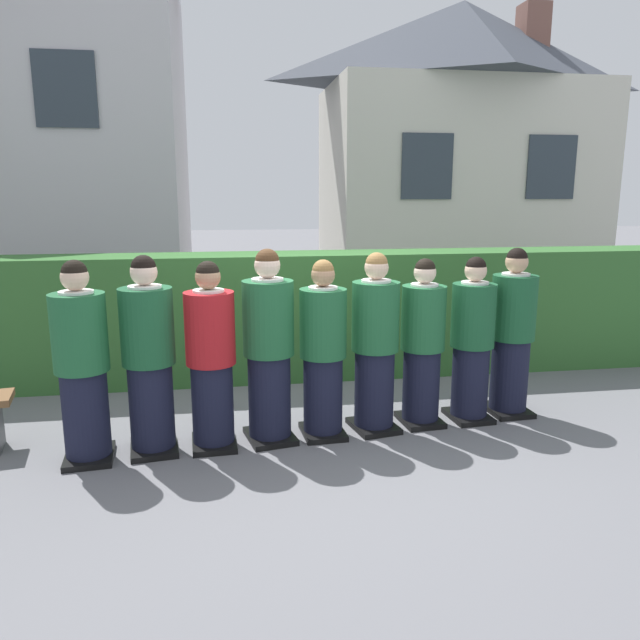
{
  "coord_description": "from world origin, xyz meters",
  "views": [
    {
      "loc": [
        -0.81,
        -5.13,
        2.15
      ],
      "look_at": [
        0.0,
        0.0,
        1.05
      ],
      "focal_mm": 34.28,
      "sensor_mm": 36.0,
      "label": 1
    }
  ],
  "objects_px": {
    "student_front_row_1": "(149,360)",
    "student_front_row_8": "(512,336)",
    "student_in_red_blazer": "(211,361)",
    "student_front_row_3": "(269,351)",
    "student_front_row_7": "(472,344)",
    "student_front_row_6": "(422,347)",
    "student_front_row_0": "(82,367)",
    "student_front_row_4": "(323,354)",
    "student_front_row_5": "(375,347)"
  },
  "relations": [
    {
      "from": "student_front_row_3",
      "to": "student_front_row_8",
      "type": "distance_m",
      "value": 2.39
    },
    {
      "from": "student_front_row_0",
      "to": "student_front_row_1",
      "type": "distance_m",
      "value": 0.51
    },
    {
      "from": "student_front_row_7",
      "to": "student_front_row_8",
      "type": "bearing_deg",
      "value": 12.48
    },
    {
      "from": "student_front_row_5",
      "to": "student_front_row_4",
      "type": "bearing_deg",
      "value": -172.47
    },
    {
      "from": "student_in_red_blazer",
      "to": "student_front_row_0",
      "type": "bearing_deg",
      "value": -173.51
    },
    {
      "from": "student_front_row_1",
      "to": "student_front_row_8",
      "type": "relative_size",
      "value": 1.02
    },
    {
      "from": "student_front_row_1",
      "to": "student_front_row_3",
      "type": "distance_m",
      "value": 0.99
    },
    {
      "from": "student_in_red_blazer",
      "to": "student_front_row_7",
      "type": "bearing_deg",
      "value": 6.37
    },
    {
      "from": "student_front_row_3",
      "to": "student_front_row_5",
      "type": "distance_m",
      "value": 0.96
    },
    {
      "from": "student_front_row_0",
      "to": "student_front_row_4",
      "type": "height_order",
      "value": "student_front_row_0"
    },
    {
      "from": "student_front_row_3",
      "to": "student_front_row_7",
      "type": "bearing_deg",
      "value": 5.9
    },
    {
      "from": "student_front_row_0",
      "to": "student_front_row_8",
      "type": "bearing_deg",
      "value": 7.12
    },
    {
      "from": "student_in_red_blazer",
      "to": "student_front_row_8",
      "type": "height_order",
      "value": "student_front_row_8"
    },
    {
      "from": "student_front_row_1",
      "to": "student_front_row_8",
      "type": "bearing_deg",
      "value": 6.59
    },
    {
      "from": "student_in_red_blazer",
      "to": "student_front_row_4",
      "type": "relative_size",
      "value": 1.01
    },
    {
      "from": "student_in_red_blazer",
      "to": "student_front_row_6",
      "type": "height_order",
      "value": "student_in_red_blazer"
    },
    {
      "from": "student_front_row_7",
      "to": "student_front_row_8",
      "type": "xyz_separation_m",
      "value": [
        0.45,
        0.1,
        0.03
      ]
    },
    {
      "from": "student_front_row_3",
      "to": "student_front_row_6",
      "type": "relative_size",
      "value": 1.08
    },
    {
      "from": "student_front_row_6",
      "to": "student_front_row_3",
      "type": "bearing_deg",
      "value": -173.11
    },
    {
      "from": "student_front_row_5",
      "to": "student_front_row_7",
      "type": "height_order",
      "value": "student_front_row_5"
    },
    {
      "from": "student_front_row_4",
      "to": "student_front_row_5",
      "type": "distance_m",
      "value": 0.49
    },
    {
      "from": "student_front_row_8",
      "to": "student_front_row_7",
      "type": "bearing_deg",
      "value": -167.52
    },
    {
      "from": "student_in_red_blazer",
      "to": "student_front_row_4",
      "type": "xyz_separation_m",
      "value": [
        0.97,
        0.1,
        -0.01
      ]
    },
    {
      "from": "student_front_row_0",
      "to": "student_front_row_7",
      "type": "relative_size",
      "value": 1.05
    },
    {
      "from": "student_front_row_6",
      "to": "student_front_row_1",
      "type": "bearing_deg",
      "value": -173.79
    },
    {
      "from": "student_front_row_3",
      "to": "student_front_row_5",
      "type": "xyz_separation_m",
      "value": [
        0.96,
        0.09,
        -0.03
      ]
    },
    {
      "from": "student_front_row_6",
      "to": "student_front_row_7",
      "type": "bearing_deg",
      "value": 3.02
    },
    {
      "from": "student_front_row_3",
      "to": "student_front_row_4",
      "type": "xyz_separation_m",
      "value": [
        0.48,
        0.03,
        -0.05
      ]
    },
    {
      "from": "student_front_row_7",
      "to": "student_front_row_6",
      "type": "bearing_deg",
      "value": -176.98
    },
    {
      "from": "student_front_row_0",
      "to": "student_front_row_6",
      "type": "distance_m",
      "value": 2.95
    },
    {
      "from": "student_front_row_1",
      "to": "student_front_row_5",
      "type": "height_order",
      "value": "student_front_row_1"
    },
    {
      "from": "student_front_row_8",
      "to": "student_front_row_0",
      "type": "bearing_deg",
      "value": -172.88
    },
    {
      "from": "student_in_red_blazer",
      "to": "student_front_row_8",
      "type": "relative_size",
      "value": 0.98
    },
    {
      "from": "student_front_row_5",
      "to": "student_front_row_6",
      "type": "distance_m",
      "value": 0.48
    },
    {
      "from": "student_in_red_blazer",
      "to": "student_front_row_8",
      "type": "xyz_separation_m",
      "value": [
        2.86,
        0.37,
        0.02
      ]
    },
    {
      "from": "student_front_row_0",
      "to": "student_front_row_4",
      "type": "relative_size",
      "value": 1.04
    },
    {
      "from": "student_front_row_4",
      "to": "student_front_row_8",
      "type": "relative_size",
      "value": 0.97
    },
    {
      "from": "student_in_red_blazer",
      "to": "student_front_row_7",
      "type": "xyz_separation_m",
      "value": [
        2.41,
        0.27,
        -0.02
      ]
    },
    {
      "from": "student_front_row_1",
      "to": "student_front_row_3",
      "type": "xyz_separation_m",
      "value": [
        0.99,
        0.09,
        0.01
      ]
    },
    {
      "from": "student_front_row_4",
      "to": "student_front_row_7",
      "type": "distance_m",
      "value": 1.46
    },
    {
      "from": "student_front_row_1",
      "to": "student_front_row_7",
      "type": "bearing_deg",
      "value": 5.67
    },
    {
      "from": "student_in_red_blazer",
      "to": "student_front_row_8",
      "type": "bearing_deg",
      "value": 7.34
    },
    {
      "from": "student_front_row_6",
      "to": "student_front_row_8",
      "type": "height_order",
      "value": "student_front_row_8"
    },
    {
      "from": "student_front_row_0",
      "to": "student_front_row_5",
      "type": "distance_m",
      "value": 2.47
    },
    {
      "from": "student_front_row_4",
      "to": "student_front_row_5",
      "type": "relative_size",
      "value": 0.97
    },
    {
      "from": "student_front_row_6",
      "to": "student_front_row_8",
      "type": "distance_m",
      "value": 0.95
    },
    {
      "from": "student_in_red_blazer",
      "to": "student_front_row_8",
      "type": "distance_m",
      "value": 2.88
    },
    {
      "from": "student_front_row_5",
      "to": "student_front_row_6",
      "type": "height_order",
      "value": "student_front_row_5"
    },
    {
      "from": "student_in_red_blazer",
      "to": "student_front_row_3",
      "type": "distance_m",
      "value": 0.5
    },
    {
      "from": "student_front_row_8",
      "to": "student_front_row_6",
      "type": "bearing_deg",
      "value": -172.44
    }
  ]
}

